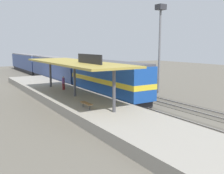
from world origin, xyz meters
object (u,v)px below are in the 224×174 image
Objects in this scene: platform_bench at (86,103)px; light_mast at (160,30)px; passenger_carriage_rear at (27,62)px; locomotive at (108,79)px; passenger_carriage_front at (56,69)px; person_waiting at (63,82)px; freight_car at (103,74)px.

light_mast is at bearing 22.71° from platform_bench.
light_mast is (7.80, -39.29, 6.08)m from passenger_carriage_rear.
locomotive is 1.23× the size of light_mast.
locomotive is 38.80m from passenger_carriage_rear.
platform_bench is 45.47m from passenger_carriage_rear.
passenger_carriage_front is 20.80m from passenger_carriage_rear.
platform_bench is 25.01m from passenger_carriage_front.
person_waiting is (-4.11, 3.93, -0.56)m from locomotive.
passenger_carriage_rear is at bearing 98.79° from freight_car.
person_waiting is (-4.11, -14.07, -0.46)m from passenger_carriage_front.
locomotive is at bearing 46.23° from platform_bench.
passenger_carriage_front is 14.66m from person_waiting.
passenger_carriage_rear is at bearing 90.00° from passenger_carriage_front.
freight_car is (4.60, -29.74, -0.34)m from passenger_carriage_rear.
passenger_carriage_front reaches higher than person_waiting.
passenger_carriage_rear is 30.09m from freight_car.
locomotive is at bearing -43.74° from person_waiting.
passenger_carriage_front is 1.67× the size of freight_car.
passenger_carriage_front reaches higher than freight_car.
light_mast is 6.84× the size of person_waiting.
locomotive is at bearing -90.00° from passenger_carriage_front.
light_mast is (3.20, -9.55, 6.43)m from freight_car.
passenger_carriage_front is 1.00× the size of passenger_carriage_rear.
light_mast is at bearing -78.77° from passenger_carriage_rear.
passenger_carriage_front is at bearing 73.72° from person_waiting.
freight_car is at bearing 63.08° from locomotive.
platform_bench is at bearing -103.89° from passenger_carriage_front.
platform_bench is 8.74m from locomotive.
freight_car is at bearing 30.50° from person_waiting.
person_waiting is (-8.71, -5.13, -0.12)m from freight_car.
platform_bench is at bearing -100.51° from person_waiting.
freight_car is at bearing -81.21° from passenger_carriage_rear.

